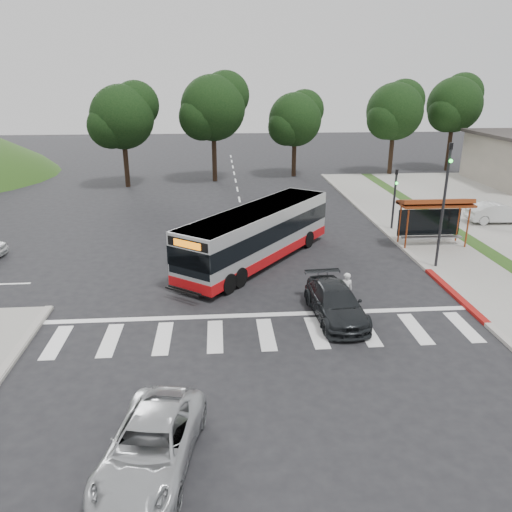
{
  "coord_description": "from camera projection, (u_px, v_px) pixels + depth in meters",
  "views": [
    {
      "loc": [
        -1.74,
        -22.24,
        9.47
      ],
      "look_at": [
        -0.04,
        -0.35,
        1.6
      ],
      "focal_mm": 35.0,
      "sensor_mm": 36.0,
      "label": 1
    }
  ],
  "objects": [
    {
      "name": "ground",
      "position": [
        256.0,
        285.0,
        24.2
      ],
      "size": [
        140.0,
        140.0,
        0.0
      ],
      "primitive_type": "plane",
      "color": "black",
      "rests_on": "ground"
    },
    {
      "name": "curb_east_red",
      "position": [
        454.0,
        294.0,
        22.95
      ],
      "size": [
        0.32,
        6.0,
        0.15
      ],
      "primitive_type": "cube",
      "color": "maroon",
      "rests_on": "ground"
    },
    {
      "name": "parked_car_1",
      "position": [
        498.0,
        213.0,
        33.99
      ],
      "size": [
        4.16,
        1.52,
        1.36
      ],
      "primitive_type": "imported",
      "rotation": [
        0.0,
        0.0,
        1.55
      ],
      "color": "silver",
      "rests_on": "parking_lot"
    },
    {
      "name": "traffic_signal_ne_short",
      "position": [
        395.0,
        193.0,
        32.03
      ],
      "size": [
        0.18,
        0.37,
        4.0
      ],
      "color": "black",
      "rests_on": "ground"
    },
    {
      "name": "silver_suv_south",
      "position": [
        151.0,
        446.0,
        12.68
      ],
      "size": [
        2.91,
        4.94,
        1.29
      ],
      "primitive_type": "imported",
      "rotation": [
        0.0,
        0.0,
        -0.17
      ],
      "color": "#B4B6B9",
      "rests_on": "ground"
    },
    {
      "name": "tree_north_c",
      "position": [
        123.0,
        116.0,
        43.94
      ],
      "size": [
        6.16,
        5.74,
        9.3
      ],
      "color": "black",
      "rests_on": "ground"
    },
    {
      "name": "bus_shelter",
      "position": [
        434.0,
        208.0,
        28.98
      ],
      "size": [
        4.2,
        1.6,
        2.86
      ],
      "color": "maroon",
      "rests_on": "sidewalk_east"
    },
    {
      "name": "traffic_signal_ne_tall",
      "position": [
        445.0,
        196.0,
        24.99
      ],
      "size": [
        0.18,
        0.37,
        6.5
      ],
      "color": "black",
      "rests_on": "ground"
    },
    {
      "name": "dark_sedan",
      "position": [
        336.0,
        303.0,
        20.67
      ],
      "size": [
        2.19,
        4.76,
        1.35
      ],
      "primitive_type": "imported",
      "rotation": [
        0.0,
        0.0,
        0.07
      ],
      "color": "black",
      "rests_on": "ground"
    },
    {
      "name": "tree_ne_b",
      "position": [
        455.0,
        104.0,
        51.76
      ],
      "size": [
        6.16,
        5.74,
        10.02
      ],
      "color": "black",
      "rests_on": "ground"
    },
    {
      "name": "tree_ne_a",
      "position": [
        395.0,
        110.0,
        49.55
      ],
      "size": [
        6.16,
        5.74,
        9.3
      ],
      "color": "black",
      "rests_on": "parking_lot"
    },
    {
      "name": "tree_north_b",
      "position": [
        296.0,
        119.0,
        49.07
      ],
      "size": [
        5.72,
        5.33,
        8.43
      ],
      "color": "black",
      "rests_on": "ground"
    },
    {
      "name": "curb_east",
      "position": [
        385.0,
        231.0,
        32.34
      ],
      "size": [
        0.3,
        40.0,
        0.15
      ],
      "primitive_type": "cube",
      "color": "#9E9991",
      "rests_on": "ground"
    },
    {
      "name": "crosswalk_ladder",
      "position": [
        266.0,
        334.0,
        19.51
      ],
      "size": [
        18.0,
        2.6,
        0.01
      ],
      "primitive_type": "cube",
      "color": "silver",
      "rests_on": "ground"
    },
    {
      "name": "pedestrian",
      "position": [
        346.0,
        290.0,
        21.59
      ],
      "size": [
        0.61,
        0.43,
        1.6
      ],
      "primitive_type": "imported",
      "rotation": [
        0.0,
        0.0,
        3.22
      ],
      "color": "silver",
      "rests_on": "ground"
    },
    {
      "name": "tree_north_a",
      "position": [
        214.0,
        107.0,
        46.19
      ],
      "size": [
        6.6,
        6.15,
        10.17
      ],
      "color": "black",
      "rests_on": "ground"
    },
    {
      "name": "sidewalk_east",
      "position": [
        415.0,
        231.0,
        32.49
      ],
      "size": [
        4.0,
        40.0,
        0.12
      ],
      "primitive_type": "cube",
      "color": "gray",
      "rests_on": "ground"
    },
    {
      "name": "transit_bus",
      "position": [
        258.0,
        236.0,
        26.73
      ],
      "size": [
        8.89,
        10.57,
        2.95
      ],
      "primitive_type": null,
      "rotation": [
        0.0,
        0.0,
        -0.65
      ],
      "color": "#B6B8BB",
      "rests_on": "ground"
    }
  ]
}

